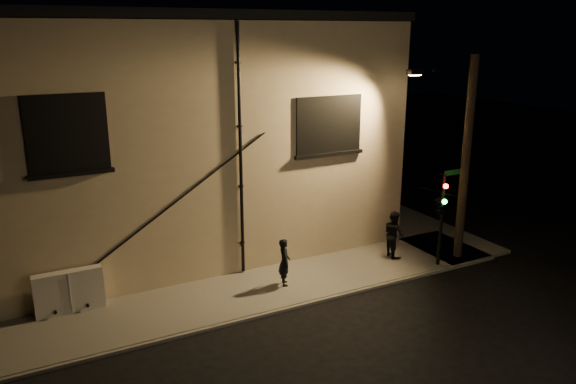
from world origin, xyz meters
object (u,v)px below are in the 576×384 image
traffic_signal (440,204)px  streetlamp_pole (463,155)px  pedestrian_a (284,262)px  utility_cabinet (69,292)px  pedestrian_b (394,234)px

traffic_signal → streetlamp_pole: (1.31, 0.45, 1.49)m
pedestrian_a → traffic_signal: traffic_signal is taller
utility_cabinet → traffic_signal: traffic_signal is taller
utility_cabinet → streetlamp_pole: bearing=-8.9°
pedestrian_a → streetlamp_pole: (6.73, -0.76, 3.01)m
utility_cabinet → traffic_signal: (11.89, -2.51, 1.67)m
pedestrian_a → streetlamp_pole: streetlamp_pole is taller
traffic_signal → streetlamp_pole: bearing=19.0°
utility_cabinet → pedestrian_a: 6.61m
traffic_signal → utility_cabinet: bearing=168.1°
pedestrian_b → utility_cabinet: bearing=90.7°
pedestrian_a → pedestrian_b: pedestrian_b is taller
pedestrian_a → streetlamp_pole: size_ratio=0.21×
utility_cabinet → streetlamp_pole: streetlamp_pole is taller
utility_cabinet → streetlamp_pole: size_ratio=0.26×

